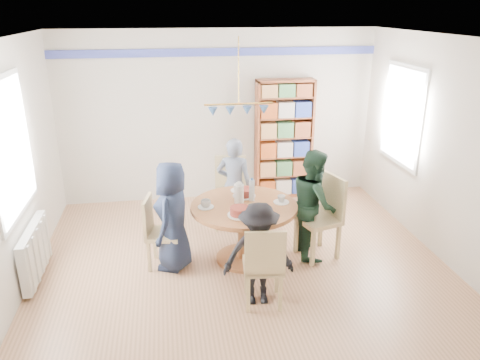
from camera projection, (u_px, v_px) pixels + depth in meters
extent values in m
plane|color=tan|center=(245.00, 273.00, 5.60)|extent=(5.00, 5.00, 0.00)
plane|color=white|center=(246.00, 39.00, 4.66)|extent=(5.00, 5.00, 0.00)
plane|color=silver|center=(219.00, 117.00, 7.44)|extent=(5.00, 0.00, 5.00)
plane|color=silver|center=(317.00, 300.00, 2.82)|extent=(5.00, 0.00, 5.00)
plane|color=silver|center=(4.00, 180.00, 4.76)|extent=(0.00, 5.00, 5.00)
plane|color=silver|center=(455.00, 156.00, 5.51)|extent=(0.00, 5.00, 5.00)
cube|color=#363F96|center=(218.00, 52.00, 7.07)|extent=(5.00, 0.02, 0.12)
cube|color=white|center=(10.00, 148.00, 4.95)|extent=(0.03, 1.32, 1.52)
cube|color=white|center=(12.00, 148.00, 4.95)|extent=(0.01, 1.20, 1.40)
cube|color=white|center=(402.00, 115.00, 6.63)|extent=(0.03, 1.12, 1.42)
cube|color=white|center=(401.00, 115.00, 6.63)|extent=(0.01, 1.00, 1.30)
cylinder|color=gold|center=(239.00, 71.00, 5.25)|extent=(0.01, 0.01, 0.75)
cylinder|color=gold|center=(239.00, 104.00, 5.38)|extent=(0.80, 0.02, 0.02)
cone|color=#3E6DAE|center=(213.00, 112.00, 5.37)|extent=(0.11, 0.11, 0.10)
cone|color=#3E6DAE|center=(230.00, 111.00, 5.40)|extent=(0.11, 0.11, 0.10)
cone|color=#3E6DAE|center=(247.00, 110.00, 5.43)|extent=(0.11, 0.11, 0.10)
cone|color=#3E6DAE|center=(264.00, 110.00, 5.46)|extent=(0.11, 0.11, 0.10)
cube|color=silver|center=(35.00, 251.00, 5.40)|extent=(0.10, 1.00, 0.60)
cube|color=silver|center=(32.00, 269.00, 5.03)|extent=(0.02, 0.06, 0.56)
cube|color=silver|center=(36.00, 260.00, 5.22)|extent=(0.02, 0.06, 0.56)
cube|color=silver|center=(40.00, 251.00, 5.40)|extent=(0.02, 0.06, 0.56)
cube|color=silver|center=(44.00, 243.00, 5.59)|extent=(0.02, 0.06, 0.56)
cube|color=silver|center=(48.00, 235.00, 5.77)|extent=(0.02, 0.06, 0.56)
cylinder|color=brown|center=(244.00, 207.00, 5.67)|extent=(1.30, 1.30, 0.05)
cylinder|color=brown|center=(244.00, 234.00, 5.80)|extent=(0.16, 0.16, 0.70)
cylinder|color=brown|center=(244.00, 258.00, 5.91)|extent=(0.70, 0.70, 0.04)
cube|color=#D1B880|center=(164.00, 234.00, 5.64)|extent=(0.47, 0.47, 0.05)
cube|color=#D1B880|center=(148.00, 216.00, 5.57)|extent=(0.12, 0.39, 0.47)
cube|color=#D1B880|center=(176.00, 257.00, 5.57)|extent=(0.04, 0.04, 0.40)
cube|color=#D1B880|center=(180.00, 244.00, 5.86)|extent=(0.04, 0.04, 0.40)
cube|color=#D1B880|center=(149.00, 257.00, 5.58)|extent=(0.04, 0.04, 0.40)
cube|color=#D1B880|center=(155.00, 244.00, 5.88)|extent=(0.04, 0.04, 0.40)
cube|color=#D1B880|center=(318.00, 220.00, 5.84)|extent=(0.58, 0.58, 0.06)
cube|color=#D1B880|center=(333.00, 196.00, 5.83)|extent=(0.18, 0.46, 0.56)
cube|color=#D1B880|center=(296.00, 235.00, 6.01)|extent=(0.06, 0.06, 0.48)
cube|color=#D1B880|center=(313.00, 248.00, 5.69)|extent=(0.06, 0.06, 0.48)
cube|color=#D1B880|center=(320.00, 230.00, 6.17)|extent=(0.06, 0.06, 0.48)
cube|color=#D1B880|center=(338.00, 242.00, 5.85)|extent=(0.06, 0.06, 0.48)
cube|color=#D1B880|center=(230.00, 195.00, 6.65)|extent=(0.52, 0.52, 0.05)
cube|color=#D1B880|center=(230.00, 173.00, 6.75)|extent=(0.44, 0.13, 0.53)
cube|color=#D1B880|center=(216.00, 217.00, 6.58)|extent=(0.05, 0.05, 0.46)
cube|color=#D1B880|center=(242.00, 217.00, 6.56)|extent=(0.05, 0.05, 0.46)
cube|color=#D1B880|center=(218.00, 206.00, 6.91)|extent=(0.05, 0.05, 0.46)
cube|color=#D1B880|center=(243.00, 207.00, 6.90)|extent=(0.05, 0.05, 0.46)
cube|color=#D1B880|center=(263.00, 266.00, 4.92)|extent=(0.46, 0.46, 0.05)
cube|color=#D1B880|center=(265.00, 254.00, 4.66)|extent=(0.42, 0.09, 0.49)
cube|color=#D1B880|center=(276.00, 276.00, 5.16)|extent=(0.04, 0.04, 0.43)
cube|color=#D1B880|center=(246.00, 277.00, 5.15)|extent=(0.04, 0.04, 0.43)
cube|color=#D1B880|center=(280.00, 293.00, 4.85)|extent=(0.04, 0.04, 0.43)
cube|color=#D1B880|center=(248.00, 294.00, 4.84)|extent=(0.04, 0.04, 0.43)
imported|color=#171F34|center=(173.00, 216.00, 5.54)|extent=(0.63, 0.76, 1.34)
imported|color=black|center=(314.00, 203.00, 5.84)|extent=(0.58, 0.72, 1.39)
imported|color=gray|center=(234.00, 185.00, 6.48)|extent=(0.57, 0.46, 1.35)
imported|color=black|center=(259.00, 254.00, 4.88)|extent=(0.77, 0.48, 1.15)
cube|color=brown|center=(257.00, 141.00, 7.51)|extent=(0.04, 0.28, 1.94)
cube|color=brown|center=(310.00, 138.00, 7.65)|extent=(0.04, 0.28, 1.94)
cube|color=brown|center=(286.00, 80.00, 7.25)|extent=(0.92, 0.28, 0.04)
cube|color=brown|center=(282.00, 193.00, 7.91)|extent=(0.92, 0.28, 0.06)
cube|color=brown|center=(282.00, 138.00, 7.70)|extent=(0.92, 0.02, 1.94)
cube|color=brown|center=(283.00, 174.00, 7.79)|extent=(0.87, 0.26, 0.02)
cube|color=brown|center=(283.00, 156.00, 7.68)|extent=(0.87, 0.26, 0.02)
cube|color=brown|center=(284.00, 137.00, 7.57)|extent=(0.87, 0.26, 0.02)
cube|color=brown|center=(285.00, 117.00, 7.45)|extent=(0.87, 0.26, 0.02)
cube|color=brown|center=(285.00, 97.00, 7.34)|extent=(0.87, 0.26, 0.02)
cube|color=#AC481A|center=(266.00, 187.00, 7.80)|extent=(0.26, 0.20, 0.24)
cube|color=silver|center=(283.00, 186.00, 7.84)|extent=(0.26, 0.20, 0.24)
cube|color=navy|center=(299.00, 185.00, 7.88)|extent=(0.26, 0.20, 0.24)
cube|color=tan|center=(267.00, 168.00, 7.69)|extent=(0.26, 0.20, 0.24)
cube|color=#407443|center=(283.00, 167.00, 7.73)|extent=(0.26, 0.20, 0.24)
cube|color=brown|center=(299.00, 166.00, 7.77)|extent=(0.26, 0.20, 0.24)
cube|color=#AC481A|center=(267.00, 149.00, 7.57)|extent=(0.26, 0.20, 0.24)
cube|color=silver|center=(284.00, 149.00, 7.62)|extent=(0.26, 0.20, 0.24)
cube|color=navy|center=(300.00, 148.00, 7.66)|extent=(0.26, 0.20, 0.24)
cube|color=tan|center=(268.00, 130.00, 7.46)|extent=(0.26, 0.20, 0.24)
cube|color=#407443|center=(285.00, 129.00, 7.50)|extent=(0.26, 0.20, 0.24)
cube|color=brown|center=(301.00, 129.00, 7.54)|extent=(0.26, 0.20, 0.24)
cube|color=#AC481A|center=(268.00, 110.00, 7.35)|extent=(0.26, 0.20, 0.24)
cube|color=silver|center=(285.00, 109.00, 7.39)|extent=(0.26, 0.20, 0.24)
cube|color=navy|center=(302.00, 109.00, 7.43)|extent=(0.26, 0.20, 0.24)
cube|color=tan|center=(268.00, 91.00, 7.24)|extent=(0.26, 0.20, 0.20)
cube|color=#407443|center=(286.00, 90.00, 7.28)|extent=(0.26, 0.20, 0.20)
cube|color=brown|center=(303.00, 90.00, 7.32)|extent=(0.26, 0.20, 0.20)
cylinder|color=white|center=(239.00, 194.00, 5.68)|extent=(0.12, 0.12, 0.23)
sphere|color=white|center=(239.00, 185.00, 5.64)|extent=(0.09, 0.09, 0.09)
cylinder|color=silver|center=(252.00, 190.00, 5.74)|extent=(0.07, 0.07, 0.27)
cylinder|color=#3E6DAE|center=(252.00, 179.00, 5.69)|extent=(0.03, 0.03, 0.03)
cylinder|color=white|center=(244.00, 196.00, 5.91)|extent=(0.29, 0.29, 0.01)
cylinder|color=maroon|center=(244.00, 192.00, 5.90)|extent=(0.23, 0.23, 0.09)
cylinder|color=white|center=(240.00, 215.00, 5.37)|extent=(0.29, 0.29, 0.01)
cylinder|color=maroon|center=(240.00, 211.00, 5.36)|extent=(0.23, 0.23, 0.09)
cylinder|color=white|center=(206.00, 207.00, 5.59)|extent=(0.19, 0.19, 0.01)
imported|color=white|center=(206.00, 204.00, 5.57)|extent=(0.12, 0.12, 0.09)
cylinder|color=white|center=(281.00, 202.00, 5.73)|extent=(0.19, 0.19, 0.01)
imported|color=white|center=(281.00, 199.00, 5.71)|extent=(0.10, 0.10, 0.09)
cylinder|color=white|center=(238.00, 190.00, 6.09)|extent=(0.19, 0.19, 0.01)
imported|color=white|center=(238.00, 187.00, 6.07)|extent=(0.12, 0.12, 0.09)
cylinder|color=white|center=(251.00, 221.00, 5.23)|extent=(0.19, 0.19, 0.01)
imported|color=white|center=(251.00, 217.00, 5.22)|extent=(0.10, 0.10, 0.09)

